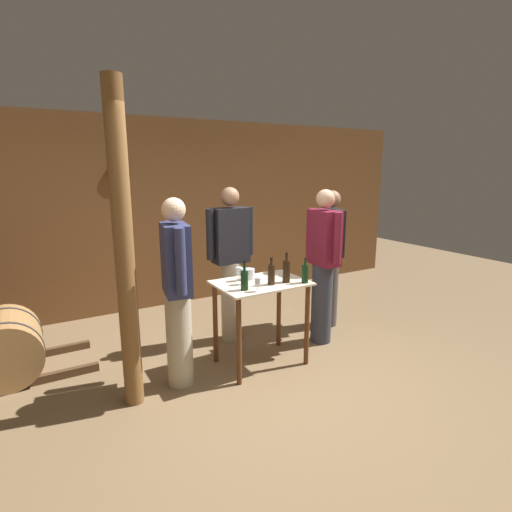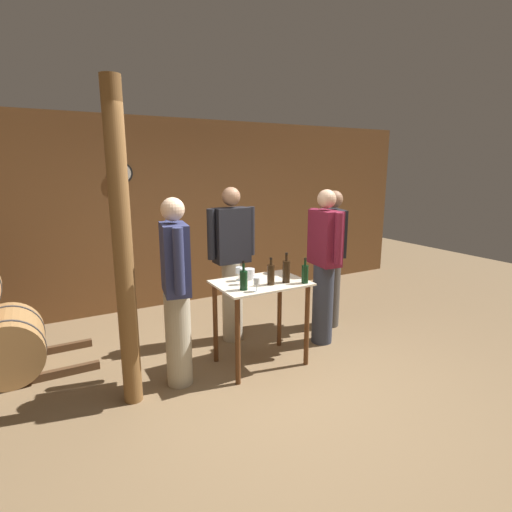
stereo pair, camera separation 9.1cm
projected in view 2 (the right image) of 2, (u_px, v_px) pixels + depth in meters
The scene contains 16 objects.
ground_plane at pixel (279, 387), 3.75m from camera, with size 14.00×14.00×0.00m, color brown.
back_wall at pixel (178, 214), 5.86m from camera, with size 8.40×0.08×2.70m.
tasting_table at pixel (261, 301), 4.07m from camera, with size 0.91×0.64×0.89m.
wooden_post at pixel (123, 251), 3.25m from camera, with size 0.16×0.16×2.70m.
wine_bottle_far_left at pixel (244, 280), 3.75m from camera, with size 0.07×0.07×0.28m.
wine_bottle_left at pixel (271, 274), 3.92m from camera, with size 0.07×0.07×0.28m.
wine_bottle_center at pixel (286, 271), 3.99m from camera, with size 0.08×0.08×0.31m.
wine_bottle_right at pixel (305, 273), 3.97m from camera, with size 0.07×0.07×0.26m.
wine_glass_near_left at pixel (243, 273), 3.93m from camera, with size 0.07×0.07×0.16m.
wine_glass_near_center at pixel (257, 282), 3.70m from camera, with size 0.06×0.06×0.13m.
wine_glass_near_right at pixel (239, 271), 4.06m from camera, with size 0.07×0.07×0.14m.
ice_bucket at pixel (249, 274), 4.12m from camera, with size 0.11×0.11×0.11m.
person_host at pixel (232, 261), 4.60m from camera, with size 0.59×0.24×1.81m.
person_visitor_with_scarf at pixel (176, 289), 3.62m from camera, with size 0.29×0.58×1.77m.
person_visitor_bearded at pixel (332, 256), 5.03m from camera, with size 0.34×0.56×1.74m.
person_visitor_near_door at pixel (324, 264), 4.53m from camera, with size 0.25×0.59×1.78m.
Camera 2 is at (-1.84, -2.86, 2.02)m, focal length 28.00 mm.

